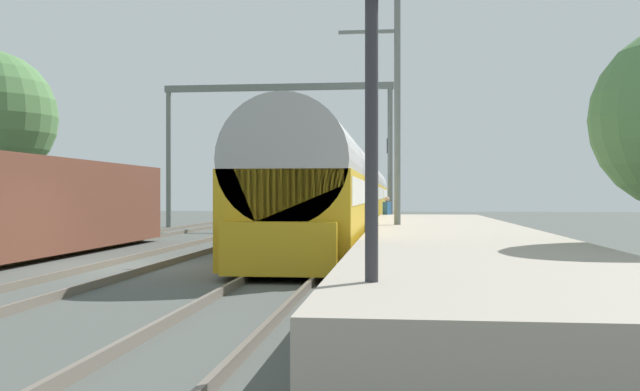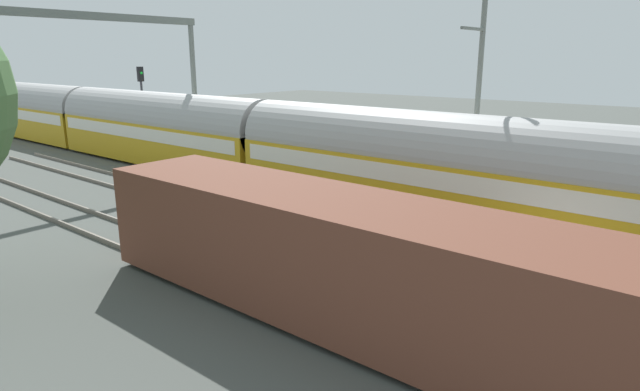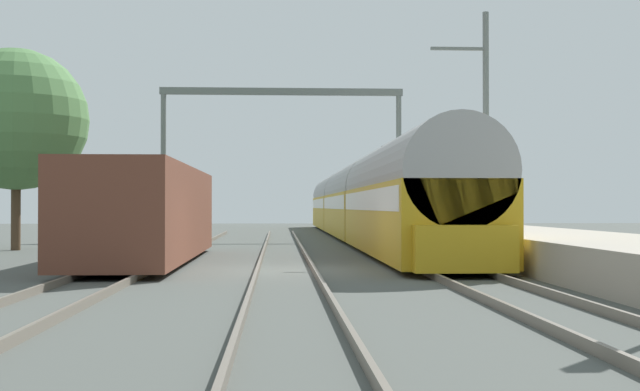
{
  "view_description": "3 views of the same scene",
  "coord_description": "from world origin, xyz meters",
  "views": [
    {
      "loc": [
        6.54,
        -17.25,
        1.82
      ],
      "look_at": [
        4.13,
        4.81,
        1.79
      ],
      "focal_mm": 40.02,
      "sensor_mm": 36.0,
      "label": 1
    },
    {
      "loc": [
        -12.98,
        -3.65,
        5.86
      ],
      "look_at": [
        -0.78,
        6.31,
        1.71
      ],
      "focal_mm": 29.78,
      "sensor_mm": 36.0,
      "label": 2
    },
    {
      "loc": [
        -0.2,
        -21.75,
        1.69
      ],
      "look_at": [
        2.06,
        22.64,
        2.28
      ],
      "focal_mm": 46.27,
      "sensor_mm": 36.0,
      "label": 3
    }
  ],
  "objects": [
    {
      "name": "platform",
      "position": [
        7.94,
        2.0,
        0.45
      ],
      "size": [
        4.4,
        28.0,
        0.9
      ],
      "color": "#A39989",
      "rests_on": "ground"
    },
    {
      "name": "person_crossing",
      "position": [
        6.04,
        15.54,
        1.03
      ],
      "size": [
        0.39,
        0.46,
        1.73
      ],
      "rotation": [
        0.0,
        0.0,
        4.26
      ],
      "color": "black",
      "rests_on": "ground"
    },
    {
      "name": "railway_signal_near",
      "position": [
        6.27,
        -9.77,
        3.08
      ],
      "size": [
        0.36,
        0.3,
        4.8
      ],
      "color": "#2D2D33",
      "rests_on": "ground"
    },
    {
      "name": "passenger_train",
      "position": [
        4.13,
        21.67,
        1.97
      ],
      "size": [
        2.93,
        49.2,
        3.82
      ],
      "color": "gold",
      "rests_on": "ground"
    },
    {
      "name": "railway_signal_far",
      "position": [
        6.04,
        26.27,
        3.34
      ],
      "size": [
        0.36,
        0.3,
        5.24
      ],
      "color": "#2D2D33",
      "rests_on": "ground"
    },
    {
      "name": "freight_car",
      "position": [
        -4.13,
        3.33,
        1.47
      ],
      "size": [
        2.8,
        13.0,
        2.7
      ],
      "color": "brown",
      "rests_on": "ground"
    },
    {
      "name": "ground",
      "position": [
        0.0,
        0.0,
        0.0
      ],
      "size": [
        120.0,
        120.0,
        0.0
      ],
      "primitive_type": "plane",
      "color": "#4B4F4B"
    },
    {
      "name": "catenary_pole_east_mid",
      "position": [
        6.48,
        4.57,
        4.15
      ],
      "size": [
        1.9,
        0.2,
        8.0
      ],
      "color": "slate",
      "rests_on": "ground"
    },
    {
      "name": "track_west",
      "position": [
        0.0,
        0.0,
        0.08
      ],
      "size": [
        1.52,
        60.0,
        0.16
      ],
      "color": "#6C6358",
      "rests_on": "ground"
    },
    {
      "name": "track_east",
      "position": [
        4.13,
        0.0,
        0.08
      ],
      "size": [
        1.52,
        60.0,
        0.16
      ],
      "color": "#6C6358",
      "rests_on": "ground"
    },
    {
      "name": "catenary_gantry",
      "position": [
        0.0,
        21.13,
        5.64
      ],
      "size": [
        12.65,
        0.28,
        7.86
      ],
      "color": "slate",
      "rests_on": "ground"
    }
  ]
}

